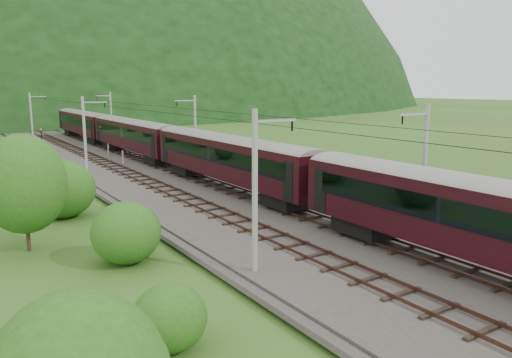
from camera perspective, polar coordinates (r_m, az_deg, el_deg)
ground at (r=28.98m, az=10.36°, el=-8.41°), size 600.00×600.00×0.00m
railbed at (r=36.52m, az=-0.41°, el=-3.99°), size 14.00×220.00×0.30m
track_left at (r=35.28m, az=-3.71°, el=-4.17°), size 2.40×220.00×0.27m
track_right at (r=37.77m, az=2.67°, el=-3.16°), size 2.40×220.00×0.27m
catenary_left at (r=53.62m, az=-18.92°, el=4.85°), size 2.54×192.28×8.00m
catenary_right at (r=57.78m, az=-7.02°, el=5.72°), size 2.54×192.28×8.00m
overhead_wires at (r=35.41m, az=-0.43°, el=6.96°), size 4.83×198.00×0.03m
train at (r=54.14m, az=-9.45°, el=4.56°), size 3.22×154.95×5.61m
hazard_post_near at (r=60.47m, az=-14.97°, el=2.41°), size 0.17×0.17×1.60m
hazard_post_far at (r=69.69m, az=-16.53°, el=3.31°), size 0.15×0.15×1.42m
signal at (r=90.56m, az=-23.35°, el=4.77°), size 0.22×0.22×2.00m
vegetation_left at (r=43.08m, az=-25.94°, el=0.30°), size 9.92×146.05×6.76m
vegetation_right at (r=50.31m, az=4.83°, el=1.46°), size 7.78×94.56×3.16m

